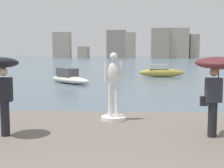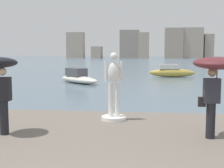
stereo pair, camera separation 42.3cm
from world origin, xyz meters
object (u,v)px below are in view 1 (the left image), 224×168
Objects in this scene: onlooker_left at (0,74)px; boat_mid at (69,78)px; statue_white_figure at (114,93)px; onlooker_right at (218,71)px; boat_near at (161,72)px.

boat_mid is at bearing 96.20° from onlooker_left.
statue_white_figure is 15.73m from boat_mid.
statue_white_figure reaches higher than onlooker_right.
onlooker_right is 0.45× the size of boat_mid.
statue_white_figure reaches higher than boat_near.
onlooker_left is 1.00× the size of onlooker_right.
statue_white_figure reaches higher than onlooker_left.
statue_white_figure is at bearing -99.56° from boat_near.
onlooker_right is at bearing -66.68° from boat_mid.
onlooker_right is 23.71m from boat_near.
onlooker_left is (-2.72, -1.96, 0.72)m from statue_white_figure.
boat_mid is (-4.56, 15.03, -0.81)m from statue_white_figure.
onlooker_right reaches higher than onlooker_left.
onlooker_left is 5.38m from onlooker_right.
boat_near is at bearing 74.98° from onlooker_left.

